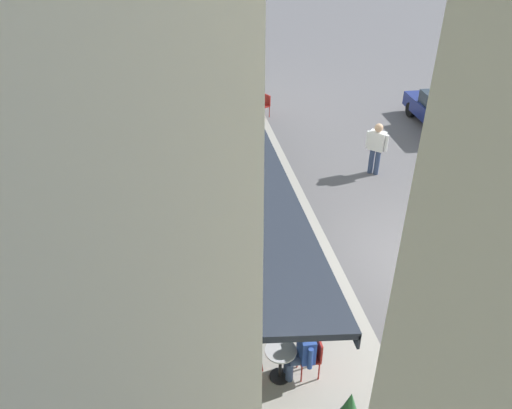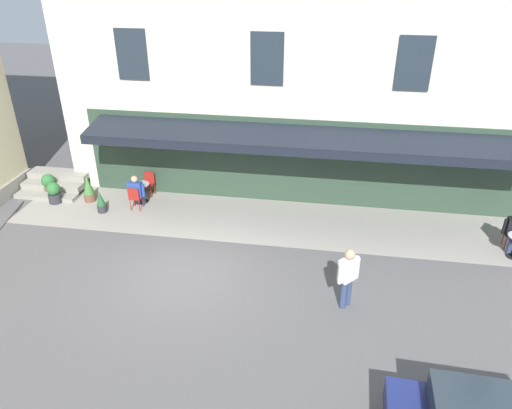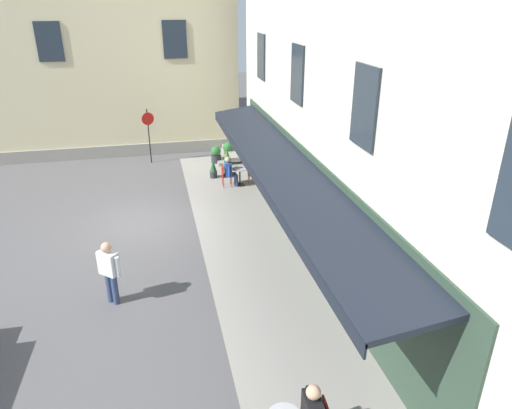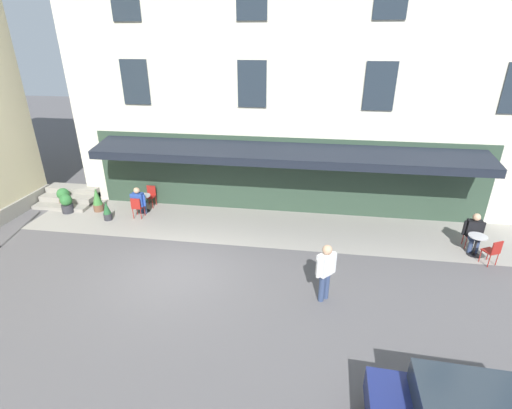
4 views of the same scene
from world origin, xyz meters
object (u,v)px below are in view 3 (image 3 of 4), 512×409
Objects in this scene: cafe_table_mid_terrace at (240,174)px; potted_plant_by_steps at (228,149)px; cafe_chair_red_near_door at (225,174)px; cafe_chair_red_back_row at (255,172)px; potted_plant_under_sign at (213,169)px; no_parking_sign at (148,126)px; seated_companion_in_blue at (230,170)px; walking_pedestrian_in_white at (109,268)px; potted_plant_entrance_right at (216,154)px; potted_plant_entrance_left at (227,160)px.

potted_plant_by_steps is (3.82, -0.14, -0.07)m from cafe_table_mid_terrace.
cafe_chair_red_near_door reaches higher than potted_plant_by_steps.
cafe_chair_red_back_row reaches higher than potted_plant_under_sign.
cafe_chair_red_back_row is 5.87m from no_parking_sign.
seated_companion_in_blue is 8.64m from walking_pedestrian_in_white.
cafe_chair_red_near_door reaches higher than potted_plant_under_sign.
seated_companion_in_blue is at bearing -177.67° from potted_plant_entrance_right.
potted_plant_entrance_right is (3.25, 1.18, -0.14)m from cafe_chair_red_back_row.
seated_companion_in_blue is at bearing 171.73° from potted_plant_by_steps.
potted_plant_by_steps is at bearing -10.76° from potted_plant_entrance_left.
no_parking_sign is 2.51× the size of potted_plant_entrance_left.
potted_plant_under_sign is at bearing 52.95° from cafe_chair_red_back_row.
cafe_chair_red_near_door is 0.52× the size of walking_pedestrian_in_white.
potted_plant_by_steps is (11.26, -4.92, -0.61)m from walking_pedestrian_in_white.
walking_pedestrian_in_white reaches higher than potted_plant_entrance_right.
walking_pedestrian_in_white is (-7.40, 5.42, 0.48)m from cafe_chair_red_back_row.
seated_companion_in_blue is (0.01, 0.42, 0.20)m from cafe_table_mid_terrace.
cafe_chair_red_back_row is 1.06m from seated_companion_in_blue.
potted_plant_by_steps is 2.87m from potted_plant_under_sign.
potted_plant_under_sign reaches higher than potted_plant_by_steps.
no_parking_sign is at bearing 39.70° from seated_companion_in_blue.
potted_plant_entrance_right reaches higher than cafe_table_mid_terrace.
potted_plant_under_sign is (-2.65, 1.10, -0.03)m from potted_plant_by_steps.
no_parking_sign is (3.83, 3.60, 1.30)m from cafe_table_mid_terrace.
cafe_table_mid_terrace is 0.63m from cafe_chair_red_near_door.
walking_pedestrian_in_white is at bearing 147.25° from cafe_table_mid_terrace.
seated_companion_in_blue is 1.64× the size of potted_plant_by_steps.
cafe_table_mid_terrace is 3.26m from potted_plant_entrance_right.
walking_pedestrian_in_white is (-7.45, 4.37, 0.33)m from seated_companion_in_blue.
potted_plant_entrance_left reaches higher than cafe_chair_red_near_door.
cafe_table_mid_terrace is at bearing -136.84° from no_parking_sign.
seated_companion_in_blue is at bearing -154.62° from potted_plant_under_sign.
no_parking_sign is 4.00m from potted_plant_under_sign.
potted_plant_under_sign is (1.16, 0.55, -0.31)m from seated_companion_in_blue.
cafe_chair_red_back_row is 9.19m from walking_pedestrian_in_white.
potted_plant_by_steps is (3.81, -0.77, -0.13)m from cafe_chair_red_near_door.
potted_plant_under_sign is at bearing 157.39° from potted_plant_by_steps.
walking_pedestrian_in_white is 11.48m from potted_plant_entrance_right.
potted_plant_entrance_right is (3.20, -0.08, -0.14)m from cafe_chair_red_near_door.
seated_companion_in_blue is 0.73× the size of walking_pedestrian_in_white.
cafe_chair_red_near_door is 8.55m from walking_pedestrian_in_white.
no_parking_sign is (3.83, 2.96, 1.25)m from cafe_chair_red_near_door.
cafe_chair_red_back_row is 3.89m from potted_plant_by_steps.
potted_plant_by_steps is 0.91m from potted_plant_entrance_right.
potted_plant_by_steps is (-0.02, -3.73, -1.38)m from no_parking_sign.
cafe_chair_red_near_door is at bearing -29.14° from walking_pedestrian_in_white.
potted_plant_entrance_left reaches higher than potted_plant_entrance_right.
no_parking_sign reaches higher than potted_plant_entrance_left.
seated_companion_in_blue reaches higher than cafe_table_mid_terrace.
potted_plant_under_sign is at bearing 168.40° from potted_plant_entrance_right.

